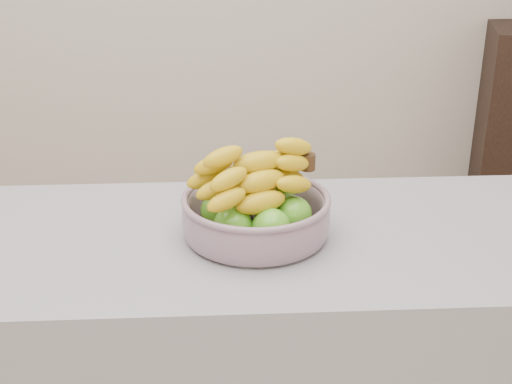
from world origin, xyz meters
TOP-DOWN VIEW (x-y plane):
  - fruit_bowl at (0.22, 0.04)m, footprint 0.31×0.31m

SIDE VIEW (x-z plane):
  - fruit_bowl at x=0.22m, z-range 0.87..1.05m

